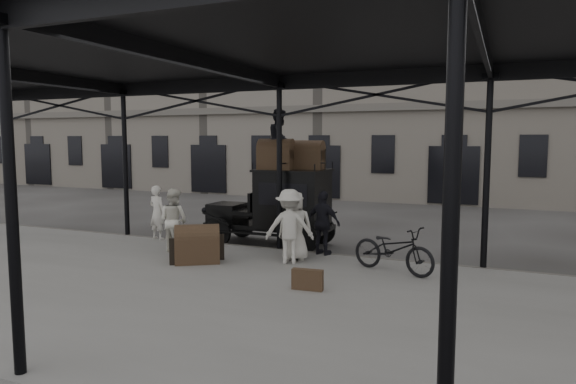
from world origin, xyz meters
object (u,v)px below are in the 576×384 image
Objects in this scene: steamer_trunk_roof_near at (276,157)px; taxi at (283,204)px; porter_left at (157,212)px; steamer_trunk_platform at (197,247)px; porter_official at (323,223)px; bicycle at (393,249)px.

taxi is at bearing 67.08° from steamer_trunk_roof_near.
steamer_trunk_platform is at bearing 153.51° from porter_left.
steamer_trunk_roof_near is (-1.71, 0.96, 1.58)m from porter_official.
steamer_trunk_roof_near is (3.30, 0.96, 1.60)m from porter_left.
porter_official reaches higher than bicycle.
steamer_trunk_roof_near reaches higher than steamer_trunk_platform.
steamer_trunk_platform is (-0.71, -2.88, -2.01)m from steamer_trunk_roof_near.
porter_official is (5.01, 0.00, 0.02)m from porter_left.
porter_left reaches higher than steamer_trunk_platform.
steamer_trunk_roof_near reaches higher than porter_official.
porter_left is at bearing 12.97° from porter_official.
taxi is 1.35m from steamer_trunk_roof_near.
taxi is 4.25m from bicycle.
porter_left is 1.53× the size of steamer_trunk_platform.
porter_left is at bearing 110.71° from steamer_trunk_platform.
porter_left is 5.01m from porter_official.
steamer_trunk_platform is at bearing 51.30° from porter_official.
taxi is at bearing -150.23° from porter_left.
steamer_trunk_roof_near reaches higher than bicycle.
steamer_trunk_roof_near is (-0.08, -0.25, 1.33)m from taxi.
taxi reaches higher than bicycle.
porter_official reaches higher than steamer_trunk_platform.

